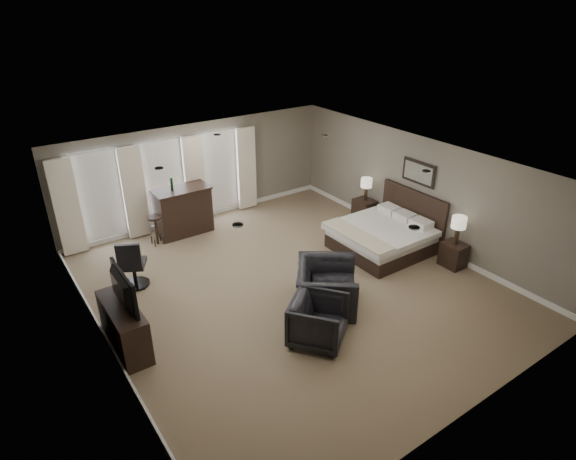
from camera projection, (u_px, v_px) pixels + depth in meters
room at (291, 231)px, 9.55m from camera, size 7.60×8.60×2.64m
window_bay at (165, 185)px, 12.10m from camera, size 5.25×0.20×2.30m
bed at (380, 227)px, 11.20m from camera, size 2.05×1.96×1.31m
nightstand_near at (453, 255)px, 10.76m from camera, size 0.42×0.52×0.56m
nightstand_far at (364, 211)px, 12.88m from camera, size 0.46×0.56×0.61m
lamp_near at (458, 230)px, 10.49m from camera, size 0.32×0.32×0.65m
lamp_far at (366, 189)px, 12.61m from camera, size 0.30×0.30×0.61m
wall_art at (418, 173)px, 11.29m from camera, size 0.04×0.96×0.56m
dresser at (124, 327)px, 8.22m from camera, size 0.47×1.45×0.84m
tv at (120, 303)px, 8.00m from camera, size 0.65×1.13×0.15m
armchair_near at (327, 280)px, 9.28m from camera, size 1.48×1.56×1.15m
armchair_far at (318, 319)px, 8.33m from camera, size 1.25×1.24×0.94m
bar_counter at (183, 211)px, 12.13m from camera, size 1.39×0.72×1.21m
bar_stool_left at (156, 230)px, 11.66m from camera, size 0.46×0.46×0.74m
bar_stool_right at (204, 213)px, 12.49m from camera, size 0.50×0.50×0.80m
desk_chair at (133, 263)px, 9.91m from camera, size 0.76×0.76×1.10m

